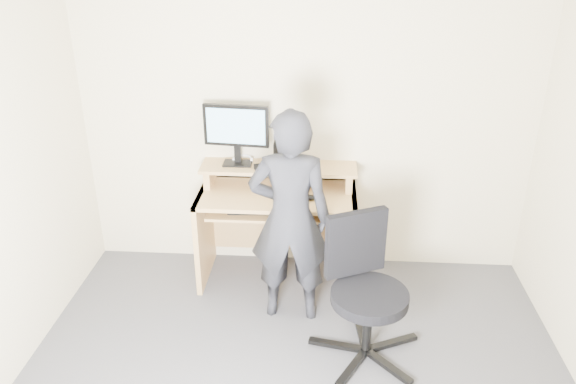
# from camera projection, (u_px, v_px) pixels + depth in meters

# --- Properties ---
(back_wall) EXTENTS (3.50, 0.02, 2.50)m
(back_wall) POSITION_uv_depth(u_px,v_px,m) (306.00, 118.00, 4.29)
(back_wall) COLOR beige
(back_wall) RESTS_ON ground
(desk) EXTENTS (1.20, 0.60, 0.91)m
(desk) POSITION_uv_depth(u_px,v_px,m) (278.00, 212.00, 4.40)
(desk) COLOR tan
(desk) RESTS_ON ground
(monitor) EXTENTS (0.50, 0.14, 0.47)m
(monitor) POSITION_uv_depth(u_px,v_px,m) (236.00, 129.00, 4.22)
(monitor) COLOR black
(monitor) RESTS_ON desk
(external_drive) EXTENTS (0.07, 0.13, 0.20)m
(external_drive) POSITION_uv_depth(u_px,v_px,m) (279.00, 154.00, 4.26)
(external_drive) COLOR black
(external_drive) RESTS_ON desk
(travel_mug) EXTENTS (0.09, 0.09, 0.16)m
(travel_mug) POSITION_uv_depth(u_px,v_px,m) (286.00, 157.00, 4.27)
(travel_mug) COLOR silver
(travel_mug) RESTS_ON desk
(smartphone) EXTENTS (0.07, 0.13, 0.01)m
(smartphone) POSITION_uv_depth(u_px,v_px,m) (306.00, 168.00, 4.27)
(smartphone) COLOR black
(smartphone) RESTS_ON desk
(charger) EXTENTS (0.06, 0.05, 0.03)m
(charger) POSITION_uv_depth(u_px,v_px,m) (257.00, 167.00, 4.25)
(charger) COLOR black
(charger) RESTS_ON desk
(headphones) EXTENTS (0.16, 0.16, 0.06)m
(headphones) POSITION_uv_depth(u_px,v_px,m) (243.00, 160.00, 4.40)
(headphones) COLOR silver
(headphones) RESTS_ON desk
(keyboard) EXTENTS (0.47, 0.21, 0.03)m
(keyboard) POSITION_uv_depth(u_px,v_px,m) (259.00, 208.00, 4.21)
(keyboard) COLOR black
(keyboard) RESTS_ON desk
(mouse) EXTENTS (0.11, 0.09, 0.04)m
(mouse) POSITION_uv_depth(u_px,v_px,m) (309.00, 198.00, 4.13)
(mouse) COLOR black
(mouse) RESTS_ON desk
(office_chair) EXTENTS (0.74, 0.73, 0.94)m
(office_chair) POSITION_uv_depth(u_px,v_px,m) (364.00, 284.00, 3.57)
(office_chair) COLOR black
(office_chair) RESTS_ON ground
(person) EXTENTS (0.57, 0.37, 1.55)m
(person) POSITION_uv_depth(u_px,v_px,m) (290.00, 218.00, 3.82)
(person) COLOR black
(person) RESTS_ON ground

